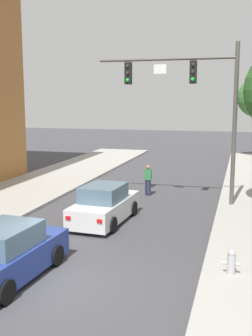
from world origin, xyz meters
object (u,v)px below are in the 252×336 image
car_lead_white (105,205)px  pedestrian_crossing_road (148,179)px  traffic_signal_mast (195,94)px  fire_hydrant (231,262)px  car_following_blue (7,255)px

car_lead_white → pedestrian_crossing_road: (0.64, 5.33, 0.19)m
pedestrian_crossing_road → traffic_signal_mast: bearing=-28.7°
pedestrian_crossing_road → fire_hydrant: 10.71m
car_lead_white → car_following_blue: size_ratio=1.00×
pedestrian_crossing_road → fire_hydrant: size_ratio=2.28×
fire_hydrant → car_following_blue: bearing=-164.0°
car_lead_white → pedestrian_crossing_road: size_ratio=2.64×
car_following_blue → pedestrian_crossing_road: size_ratio=2.64×
car_lead_white → traffic_signal_mast: bearing=51.5°
car_following_blue → car_lead_white: bearing=82.1°
traffic_signal_mast → car_following_blue: size_ratio=1.73×
car_following_blue → pedestrian_crossing_road: bearing=82.6°
car_following_blue → fire_hydrant: 6.34m
traffic_signal_mast → fire_hydrant: traffic_signal_mast is taller
car_lead_white → car_following_blue: same height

